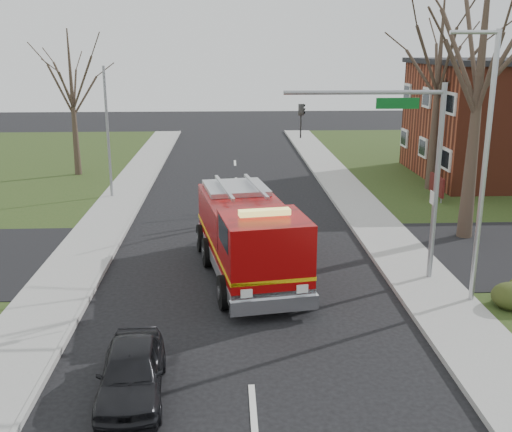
{
  "coord_description": "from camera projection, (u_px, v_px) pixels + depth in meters",
  "views": [
    {
      "loc": [
        -0.5,
        -17.81,
        7.88
      ],
      "look_at": [
        0.49,
        3.03,
        2.0
      ],
      "focal_mm": 42.0,
      "sensor_mm": 36.0,
      "label": 1
    }
  ],
  "objects": [
    {
      "name": "ground",
      "position": [
        245.0,
        301.0,
        19.29
      ],
      "size": [
        120.0,
        120.0,
        0.0
      ],
      "primitive_type": "plane",
      "color": "black",
      "rests_on": "ground"
    },
    {
      "name": "traffic_signal_mast",
      "position": [
        401.0,
        148.0,
        19.69
      ],
      "size": [
        5.29,
        0.18,
        6.8
      ],
      "color": "gray",
      "rests_on": "ground"
    },
    {
      "name": "streetlight_pole",
      "position": [
        483.0,
        163.0,
        17.9
      ],
      "size": [
        1.48,
        0.16,
        8.4
      ],
      "color": "#B7BABF",
      "rests_on": "ground"
    },
    {
      "name": "utility_pole_far",
      "position": [
        108.0,
        134.0,
        31.49
      ],
      "size": [
        0.14,
        0.14,
        7.0
      ],
      "primitive_type": "cylinder",
      "color": "gray",
      "rests_on": "ground"
    },
    {
      "name": "bare_tree_near",
      "position": [
        481.0,
        60.0,
        23.48
      ],
      "size": [
        6.0,
        6.0,
        12.0
      ],
      "color": "#31241D",
      "rests_on": "ground"
    },
    {
      "name": "parked_car_maroon",
      "position": [
        132.0,
        371.0,
        13.9
      ],
      "size": [
        1.7,
        3.76,
        1.25
      ],
      "primitive_type": "imported",
      "rotation": [
        0.0,
        0.0,
        0.06
      ],
      "color": "black",
      "rests_on": "ground"
    },
    {
      "name": "sidewalk_right",
      "position": [
        435.0,
        295.0,
        19.55
      ],
      "size": [
        2.4,
        80.0,
        0.15
      ],
      "primitive_type": "cube",
      "color": "gray",
      "rests_on": "ground"
    },
    {
      "name": "sidewalk_left",
      "position": [
        50.0,
        303.0,
        18.98
      ],
      "size": [
        2.4,
        80.0,
        0.15
      ],
      "primitive_type": "cube",
      "color": "gray",
      "rests_on": "ground"
    },
    {
      "name": "fire_engine",
      "position": [
        249.0,
        239.0,
        21.01
      ],
      "size": [
        3.99,
        8.06,
        3.12
      ],
      "rotation": [
        0.0,
        0.0,
        0.16
      ],
      "color": "#910607",
      "rests_on": "ground"
    },
    {
      "name": "health_center_sign",
      "position": [
        437.0,
        185.0,
        31.55
      ],
      "size": [
        0.12,
        2.0,
        1.4
      ],
      "color": "#4D1212",
      "rests_on": "ground"
    },
    {
      "name": "bare_tree_left",
      "position": [
        71.0,
        87.0,
        36.55
      ],
      "size": [
        4.5,
        4.5,
        9.0
      ],
      "color": "#31241D",
      "rests_on": "ground"
    },
    {
      "name": "bare_tree_far",
      "position": [
        439.0,
        74.0,
        32.45
      ],
      "size": [
        5.25,
        5.25,
        10.5
      ],
      "color": "#31241D",
      "rests_on": "ground"
    }
  ]
}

